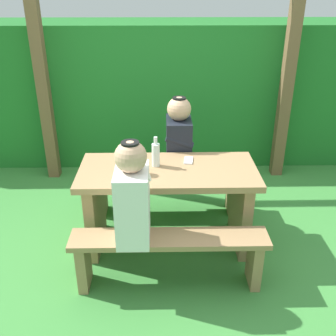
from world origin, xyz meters
TOP-DOWN VIEW (x-y plane):
  - ground_plane at (0.00, 0.00)m, footprint 12.00×12.00m
  - hedge_backdrop at (0.00, 2.00)m, footprint 6.40×0.97m
  - pergola_post_left at (-1.28, 1.31)m, footprint 0.12×0.12m
  - pergola_post_right at (1.28, 1.31)m, footprint 0.12×0.12m
  - picnic_table at (0.00, 0.00)m, footprint 1.40×0.64m
  - bench_near at (0.00, -0.50)m, footprint 1.40×0.24m
  - bench_far at (0.00, 0.50)m, footprint 1.40×0.24m
  - person_white_shirt at (-0.25, -0.50)m, footprint 0.25×0.35m
  - person_black_coat at (0.11, 0.50)m, footprint 0.25×0.35m
  - drinking_glass at (-0.19, -0.10)m, footprint 0.08×0.08m
  - bottle_left at (-0.10, 0.06)m, footprint 0.06×0.06m
  - cell_phone at (0.17, 0.14)m, footprint 0.09×0.15m

SIDE VIEW (x-z plane):
  - ground_plane at x=0.00m, z-range 0.00..0.00m
  - bench_near at x=0.00m, z-range 0.09..0.51m
  - bench_far at x=0.00m, z-range 0.09..0.51m
  - picnic_table at x=0.00m, z-range 0.13..0.84m
  - cell_phone at x=0.17m, z-range 0.71..0.72m
  - drinking_glass at x=-0.19m, z-range 0.71..0.79m
  - person_white_shirt at x=-0.25m, z-range 0.39..1.11m
  - person_black_coat at x=0.11m, z-range 0.39..1.11m
  - bottle_left at x=-0.10m, z-range 0.68..0.93m
  - hedge_backdrop at x=0.00m, z-range 0.00..1.61m
  - pergola_post_left at x=-1.28m, z-range 0.00..2.02m
  - pergola_post_right at x=1.28m, z-range 0.00..2.02m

